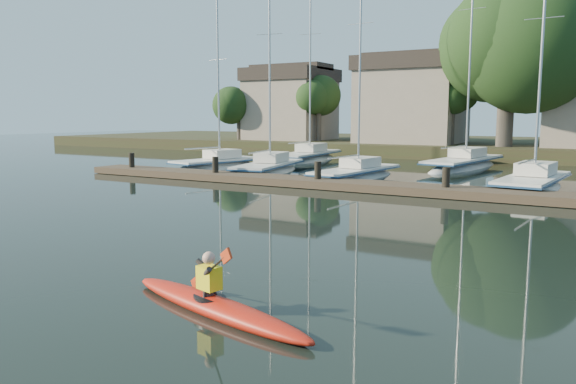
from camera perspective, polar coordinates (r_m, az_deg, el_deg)
The scene contains 10 objects.
ground at distance 13.41m, azimuth -12.72°, elevation -6.98°, with size 160.00×160.00×0.00m, color black.
kayak at distance 9.95m, azimuth -7.51°, elevation -11.06°, with size 4.61×1.75×1.47m.
dock at distance 25.32m, azimuth 9.12°, elevation 0.55°, with size 34.00×2.00×1.80m.
sailboat_0 at distance 35.78m, azimuth -7.18°, elevation 2.07°, with size 3.55×7.72×11.82m.
sailboat_1 at distance 32.75m, azimuth -1.97°, elevation 1.61°, with size 3.50×8.60×13.68m.
sailboat_2 at distance 30.08m, azimuth 6.91°, elevation 1.02°, with size 2.78×8.51×13.84m.
sailboat_3 at distance 27.79m, azimuth 23.55°, elevation -0.20°, with size 2.95×8.35×13.19m.
sailboat_5 at distance 41.48m, azimuth 2.07°, elevation 2.92°, with size 2.75×9.60×15.71m.
sailboat_6 at distance 37.54m, azimuth 17.40°, elevation 2.04°, with size 3.75×10.84×16.91m.
shore at distance 50.33m, azimuth 21.68°, elevation 7.15°, with size 90.00×25.25×12.75m.
Camera 1 is at (8.81, -9.52, 3.40)m, focal length 35.00 mm.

